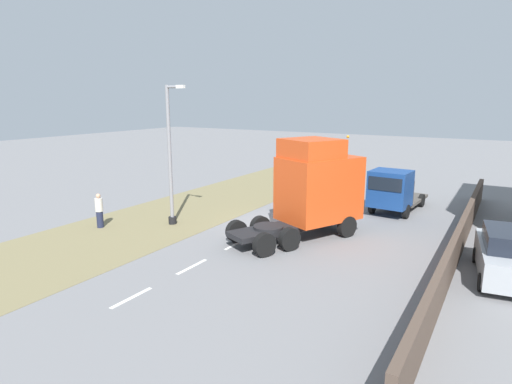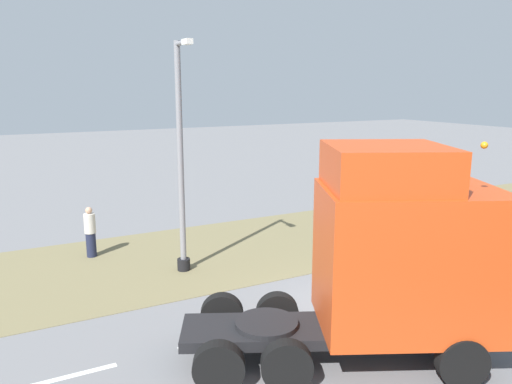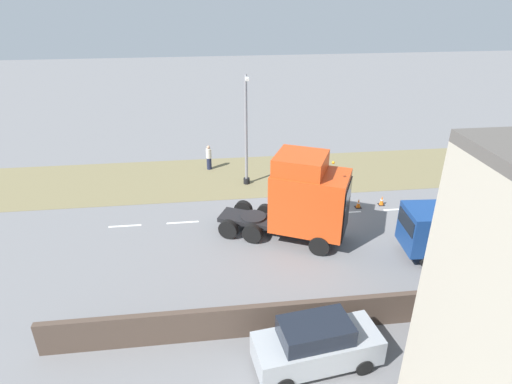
% 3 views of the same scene
% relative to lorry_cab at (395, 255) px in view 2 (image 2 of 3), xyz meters
% --- Properties ---
extents(ground_plane, '(120.00, 120.00, 0.00)m').
position_rel_lorry_cab_xyz_m(ground_plane, '(-2.50, 0.72, -2.38)').
color(ground_plane, slate).
rests_on(ground_plane, ground).
extents(grass_verge, '(7.00, 44.00, 0.01)m').
position_rel_lorry_cab_xyz_m(grass_verge, '(-8.50, 0.72, -2.37)').
color(grass_verge, olive).
rests_on(grass_verge, ground).
extents(lane_markings, '(0.16, 21.00, 0.00)m').
position_rel_lorry_cab_xyz_m(lane_markings, '(-2.50, 0.02, -2.38)').
color(lane_markings, white).
rests_on(lane_markings, ground).
extents(lorry_cab, '(5.08, 6.90, 4.89)m').
position_rel_lorry_cab_xyz_m(lorry_cab, '(0.00, 0.00, 0.00)').
color(lorry_cab, black).
rests_on(lorry_cab, ground).
extents(lamp_post, '(1.33, 0.42, 7.27)m').
position_rel_lorry_cab_xyz_m(lamp_post, '(-7.17, -2.24, 0.89)').
color(lamp_post, black).
rests_on(lamp_post, ground).
extents(pedestrian, '(0.39, 0.39, 1.82)m').
position_rel_lorry_cab_xyz_m(pedestrian, '(-10.02, -4.68, -1.48)').
color(pedestrian, '#1E233D').
rests_on(pedestrian, ground).
extents(traffic_cone_lead, '(0.36, 0.36, 0.58)m').
position_rel_lorry_cab_xyz_m(traffic_cone_lead, '(-3.18, 5.64, -2.10)').
color(traffic_cone_lead, black).
rests_on(traffic_cone_lead, ground).
extents(traffic_cone_trailing, '(0.36, 0.36, 0.58)m').
position_rel_lorry_cab_xyz_m(traffic_cone_trailing, '(-3.02, 4.11, -2.10)').
color(traffic_cone_trailing, black).
rests_on(traffic_cone_trailing, ground).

